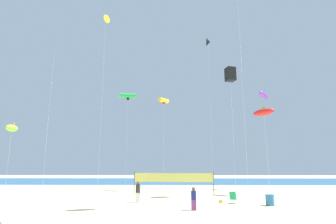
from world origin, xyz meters
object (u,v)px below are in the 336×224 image
beach_handbag (221,202)px  kite_yellow_tube (164,101)px  kite_yellow_delta (106,20)px  beachgoer_navy_shirt (194,198)px  folding_beach_chair (233,197)px  kite_black_delta (208,42)px  beachgoer_charcoal_shirt (138,191)px  kite_black_box (230,74)px  kite_green_tube (128,96)px  kite_violet_diamond (54,56)px  trash_barrel (270,200)px  volleyball_net (173,178)px  kite_red_inflatable (264,112)px  kite_lime_inflatable (12,128)px  kite_violet_inflatable (264,95)px

beach_handbag → kite_yellow_tube: kite_yellow_tube is taller
kite_yellow_delta → kite_yellow_tube: bearing=39.1°
beachgoer_navy_shirt → folding_beach_chair: size_ratio=1.75×
beachgoer_navy_shirt → beach_handbag: (2.44, 3.54, -0.71)m
beachgoer_navy_shirt → kite_black_delta: bearing=48.2°
beachgoer_charcoal_shirt → kite_black_delta: kite_black_delta is taller
folding_beach_chair → kite_black_box: bearing=92.4°
kite_green_tube → kite_violet_diamond: size_ratio=0.72×
kite_green_tube → kite_black_box: (11.85, -5.87, 0.79)m
beach_handbag → kite_violet_diamond: (-17.35, 5.69, 15.06)m
folding_beach_chair → kite_yellow_delta: (-12.64, 5.77, 19.16)m
beachgoer_charcoal_shirt → beachgoer_navy_shirt: 5.68m
beachgoer_charcoal_shirt → trash_barrel: beachgoer_charcoal_shirt is taller
kite_black_delta → kite_black_box: size_ratio=1.49×
volleyball_net → kite_red_inflatable: bearing=-0.1°
beach_handbag → kite_green_tube: size_ratio=0.02×
trash_barrel → volleyball_net: bearing=135.4°
kite_violet_diamond → kite_yellow_tube: kite_violet_diamond is taller
kite_red_inflatable → kite_yellow_tube: kite_yellow_tube is taller
kite_lime_inflatable → kite_black_delta: kite_black_delta is taller
kite_violet_diamond → kite_black_box: 19.87m
beachgoer_navy_shirt → kite_lime_inflatable: size_ratio=0.23×
beachgoer_charcoal_shirt → kite_violet_inflatable: size_ratio=0.14×
beachgoer_navy_shirt → kite_violet_inflatable: size_ratio=0.12×
kite_green_tube → kite_black_box: 13.25m
kite_lime_inflatable → kite_yellow_delta: (6.89, 4.50, 13.30)m
beach_handbag → kite_lime_inflatable: 19.56m
kite_lime_inflatable → folding_beach_chair: bearing=-3.7°
beachgoer_charcoal_shirt → kite_yellow_delta: size_ratio=0.09×
trash_barrel → kite_black_delta: size_ratio=0.04×
volleyball_net → kite_yellow_tube: bearing=103.1°
volleyball_net → kite_black_box: size_ratio=0.63×
kite_green_tube → beachgoer_charcoal_shirt: bearing=-74.6°
volleyball_net → kite_red_inflatable: (9.79, -0.02, 6.98)m
beachgoer_charcoal_shirt → beachgoer_navy_shirt: bearing=-157.6°
trash_barrel → kite_black_box: kite_black_box is taller
trash_barrel → kite_yellow_tube: bearing=124.4°
kite_black_delta → kite_yellow_tube: size_ratio=1.71×
beachgoer_navy_shirt → kite_black_box: kite_black_box is taller
kite_red_inflatable → kite_violet_inflatable: bearing=69.5°
kite_black_delta → kite_green_tube: bearing=-178.2°
kite_red_inflatable → trash_barrel: bearing=-109.0°
beachgoer_charcoal_shirt → kite_black_box: bearing=-91.4°
kite_lime_inflatable → kite_green_tube: (8.96, 9.15, 5.35)m
kite_violet_inflatable → kite_yellow_tube: (-13.30, -0.90, -0.93)m
kite_violet_inflatable → kite_black_box: kite_black_box is taller
kite_black_delta → kite_yellow_delta: size_ratio=0.98×
kite_yellow_tube → beachgoer_navy_shirt: bearing=-80.0°
folding_beach_chair → kite_yellow_delta: kite_yellow_delta is taller
beach_handbag → volleyball_net: bearing=123.0°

